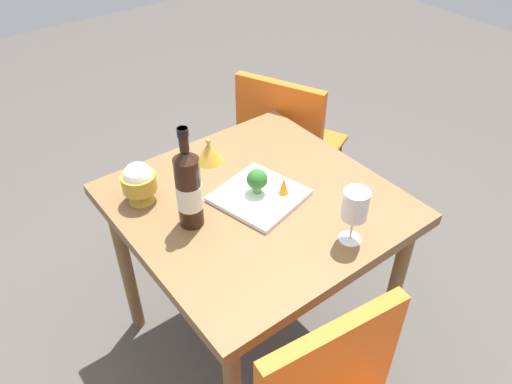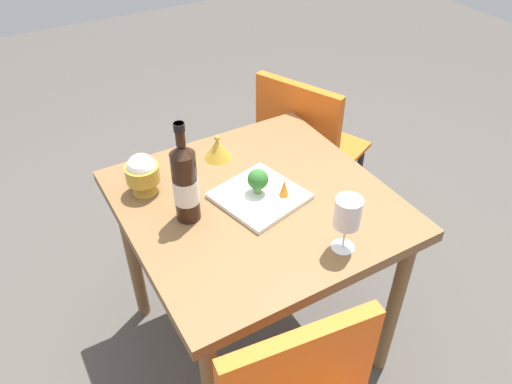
# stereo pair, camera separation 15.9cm
# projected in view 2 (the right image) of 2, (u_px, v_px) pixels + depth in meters

# --- Properties ---
(ground_plane) EXTENTS (8.00, 8.00, 0.00)m
(ground_plane) POSITION_uv_depth(u_px,v_px,m) (256.00, 336.00, 2.07)
(ground_plane) COLOR #4C4742
(dining_table) EXTENTS (0.83, 0.83, 0.74)m
(dining_table) POSITION_uv_depth(u_px,v_px,m) (256.00, 221.00, 1.67)
(dining_table) COLOR brown
(dining_table) RESTS_ON ground_plane
(chair_by_wall) EXTENTS (0.53, 0.53, 0.85)m
(chair_by_wall) POSITION_uv_depth(u_px,v_px,m) (304.00, 143.00, 2.25)
(chair_by_wall) COLOR orange
(chair_by_wall) RESTS_ON ground_plane
(wine_bottle) EXTENTS (0.08, 0.08, 0.34)m
(wine_bottle) POSITION_uv_depth(u_px,v_px,m) (185.00, 183.00, 1.46)
(wine_bottle) COLOR black
(wine_bottle) RESTS_ON dining_table
(wine_glass) EXTENTS (0.08, 0.08, 0.18)m
(wine_glass) POSITION_uv_depth(u_px,v_px,m) (348.00, 214.00, 1.36)
(wine_glass) COLOR white
(wine_glass) RESTS_ON dining_table
(rice_bowl) EXTENTS (0.11, 0.11, 0.14)m
(rice_bowl) POSITION_uv_depth(u_px,v_px,m) (142.00, 173.00, 1.60)
(rice_bowl) COLOR gold
(rice_bowl) RESTS_ON dining_table
(rice_bowl_lid) EXTENTS (0.10, 0.10, 0.09)m
(rice_bowl_lid) POSITION_uv_depth(u_px,v_px,m) (218.00, 149.00, 1.78)
(rice_bowl_lid) COLOR gold
(rice_bowl_lid) RESTS_ON dining_table
(serving_plate) EXTENTS (0.30, 0.30, 0.02)m
(serving_plate) POSITION_uv_depth(u_px,v_px,m) (260.00, 197.00, 1.61)
(serving_plate) COLOR white
(serving_plate) RESTS_ON dining_table
(broccoli_floret) EXTENTS (0.07, 0.07, 0.09)m
(broccoli_floret) POSITION_uv_depth(u_px,v_px,m) (258.00, 180.00, 1.59)
(broccoli_floret) COLOR #729E4C
(broccoli_floret) RESTS_ON serving_plate
(carrot_garnish_left) EXTENTS (0.03, 0.03, 0.06)m
(carrot_garnish_left) POSITION_uv_depth(u_px,v_px,m) (284.00, 188.00, 1.59)
(carrot_garnish_left) COLOR orange
(carrot_garnish_left) RESTS_ON serving_plate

